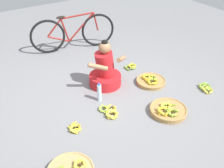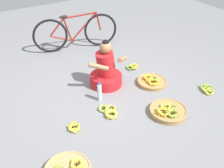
{
  "view_description": "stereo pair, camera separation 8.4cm",
  "coord_description": "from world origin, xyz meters",
  "px_view_note": "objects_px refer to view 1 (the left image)",
  "views": [
    {
      "loc": [
        -1.73,
        -2.88,
        2.45
      ],
      "look_at": [
        0.0,
        -0.2,
        0.35
      ],
      "focal_mm": 43.15,
      "sensor_mm": 36.0,
      "label": 1
    },
    {
      "loc": [
        -1.66,
        -2.92,
        2.45
      ],
      "look_at": [
        0.0,
        -0.2,
        0.35
      ],
      "focal_mm": 43.15,
      "sensor_mm": 36.0,
      "label": 2
    }
  ],
  "objects_px": {
    "loose_bananas_front_right": "(109,111)",
    "water_bottle": "(99,93)",
    "loose_bananas_mid_left": "(75,128)",
    "loose_bananas_back_center": "(206,88)",
    "banana_basket_mid_right": "(168,110)",
    "bicycle_leaning": "(73,33)",
    "banana_basket_back_left": "(151,81)",
    "vendor_woman_front": "(105,71)",
    "loose_bananas_front_center": "(131,66)"
  },
  "relations": [
    {
      "from": "water_bottle",
      "to": "bicycle_leaning",
      "type": "bearing_deg",
      "value": 75.37
    },
    {
      "from": "vendor_woman_front",
      "to": "bicycle_leaning",
      "type": "bearing_deg",
      "value": 83.61
    },
    {
      "from": "bicycle_leaning",
      "to": "loose_bananas_front_center",
      "type": "height_order",
      "value": "bicycle_leaning"
    },
    {
      "from": "loose_bananas_front_center",
      "to": "loose_bananas_mid_left",
      "type": "xyz_separation_m",
      "value": [
        -1.59,
        -0.92,
        0.0
      ]
    },
    {
      "from": "vendor_woman_front",
      "to": "water_bottle",
      "type": "height_order",
      "value": "vendor_woman_front"
    },
    {
      "from": "loose_bananas_front_right",
      "to": "water_bottle",
      "type": "xyz_separation_m",
      "value": [
        0.04,
        0.34,
        0.11
      ]
    },
    {
      "from": "banana_basket_mid_right",
      "to": "water_bottle",
      "type": "xyz_separation_m",
      "value": [
        -0.67,
        0.78,
        0.09
      ]
    },
    {
      "from": "water_bottle",
      "to": "loose_bananas_mid_left",
      "type": "bearing_deg",
      "value": -147.49
    },
    {
      "from": "banana_basket_back_left",
      "to": "water_bottle",
      "type": "xyz_separation_m",
      "value": [
        -0.96,
        0.05,
        0.1
      ]
    },
    {
      "from": "banana_basket_mid_right",
      "to": "bicycle_leaning",
      "type": "bearing_deg",
      "value": 94.3
    },
    {
      "from": "loose_bananas_mid_left",
      "to": "loose_bananas_back_center",
      "type": "distance_m",
      "value": 2.2
    },
    {
      "from": "loose_bananas_front_right",
      "to": "water_bottle",
      "type": "bearing_deg",
      "value": 83.07
    },
    {
      "from": "banana_basket_back_left",
      "to": "loose_bananas_back_center",
      "type": "distance_m",
      "value": 0.88
    },
    {
      "from": "loose_bananas_mid_left",
      "to": "water_bottle",
      "type": "xyz_separation_m",
      "value": [
        0.6,
        0.38,
        0.11
      ]
    },
    {
      "from": "bicycle_leaning",
      "to": "loose_bananas_mid_left",
      "type": "height_order",
      "value": "bicycle_leaning"
    },
    {
      "from": "banana_basket_mid_right",
      "to": "loose_bananas_front_center",
      "type": "bearing_deg",
      "value": 76.24
    },
    {
      "from": "bicycle_leaning",
      "to": "banana_basket_back_left",
      "type": "bearing_deg",
      "value": -75.32
    },
    {
      "from": "banana_basket_back_left",
      "to": "loose_bananas_front_right",
      "type": "height_order",
      "value": "banana_basket_back_left"
    },
    {
      "from": "vendor_woman_front",
      "to": "banana_basket_back_left",
      "type": "height_order",
      "value": "vendor_woman_front"
    },
    {
      "from": "loose_bananas_mid_left",
      "to": "loose_bananas_back_center",
      "type": "bearing_deg",
      "value": -7.64
    },
    {
      "from": "loose_bananas_mid_left",
      "to": "loose_bananas_back_center",
      "type": "xyz_separation_m",
      "value": [
        2.18,
        -0.29,
        -0.0
      ]
    },
    {
      "from": "bicycle_leaning",
      "to": "loose_bananas_mid_left",
      "type": "relative_size",
      "value": 8.11
    },
    {
      "from": "banana_basket_mid_right",
      "to": "loose_bananas_front_center",
      "type": "relative_size",
      "value": 2.43
    },
    {
      "from": "banana_basket_back_left",
      "to": "water_bottle",
      "type": "relative_size",
      "value": 1.62
    },
    {
      "from": "banana_basket_back_left",
      "to": "loose_bananas_front_center",
      "type": "height_order",
      "value": "banana_basket_back_left"
    },
    {
      "from": "vendor_woman_front",
      "to": "bicycle_leaning",
      "type": "height_order",
      "value": "vendor_woman_front"
    },
    {
      "from": "banana_basket_back_left",
      "to": "loose_bananas_front_center",
      "type": "xyz_separation_m",
      "value": [
        0.03,
        0.59,
        -0.01
      ]
    },
    {
      "from": "vendor_woman_front",
      "to": "banana_basket_back_left",
      "type": "bearing_deg",
      "value": -29.95
    },
    {
      "from": "loose_bananas_mid_left",
      "to": "loose_bananas_back_center",
      "type": "relative_size",
      "value": 0.7
    },
    {
      "from": "loose_bananas_front_center",
      "to": "loose_bananas_mid_left",
      "type": "bearing_deg",
      "value": -149.9
    },
    {
      "from": "water_bottle",
      "to": "vendor_woman_front",
      "type": "bearing_deg",
      "value": 46.67
    },
    {
      "from": "banana_basket_mid_right",
      "to": "loose_bananas_front_right",
      "type": "xyz_separation_m",
      "value": [
        -0.71,
        0.45,
        -0.02
      ]
    },
    {
      "from": "loose_bananas_mid_left",
      "to": "loose_bananas_front_right",
      "type": "height_order",
      "value": "loose_bananas_front_right"
    },
    {
      "from": "loose_bananas_back_center",
      "to": "loose_bananas_front_center",
      "type": "bearing_deg",
      "value": 115.98
    },
    {
      "from": "vendor_woman_front",
      "to": "banana_basket_mid_right",
      "type": "relative_size",
      "value": 1.5
    },
    {
      "from": "bicycle_leaning",
      "to": "water_bottle",
      "type": "height_order",
      "value": "bicycle_leaning"
    },
    {
      "from": "loose_bananas_mid_left",
      "to": "banana_basket_back_left",
      "type": "bearing_deg",
      "value": 11.95
    },
    {
      "from": "bicycle_leaning",
      "to": "loose_bananas_front_right",
      "type": "bearing_deg",
      "value": -103.45
    },
    {
      "from": "vendor_woman_front",
      "to": "loose_bananas_front_center",
      "type": "bearing_deg",
      "value": 17.49
    },
    {
      "from": "bicycle_leaning",
      "to": "loose_bananas_back_center",
      "type": "bearing_deg",
      "value": -65.89
    },
    {
      "from": "loose_bananas_front_right",
      "to": "banana_basket_mid_right",
      "type": "bearing_deg",
      "value": -32.31
    },
    {
      "from": "loose_bananas_front_center",
      "to": "vendor_woman_front",
      "type": "bearing_deg",
      "value": -162.51
    },
    {
      "from": "banana_basket_back_left",
      "to": "loose_bananas_mid_left",
      "type": "xyz_separation_m",
      "value": [
        -1.56,
        -0.33,
        -0.01
      ]
    },
    {
      "from": "vendor_woman_front",
      "to": "loose_bananas_mid_left",
      "type": "xyz_separation_m",
      "value": [
        -0.9,
        -0.7,
        -0.22
      ]
    },
    {
      "from": "banana_basket_mid_right",
      "to": "loose_bananas_front_right",
      "type": "height_order",
      "value": "banana_basket_mid_right"
    },
    {
      "from": "loose_bananas_mid_left",
      "to": "loose_bananas_back_center",
      "type": "height_order",
      "value": "loose_bananas_back_center"
    },
    {
      "from": "banana_basket_back_left",
      "to": "banana_basket_mid_right",
      "type": "bearing_deg",
      "value": -111.77
    },
    {
      "from": "banana_basket_mid_right",
      "to": "banana_basket_back_left",
      "type": "relative_size",
      "value": 1.1
    },
    {
      "from": "loose_bananas_mid_left",
      "to": "bicycle_leaning",
      "type": "bearing_deg",
      "value": 63.92
    },
    {
      "from": "loose_bananas_front_center",
      "to": "water_bottle",
      "type": "relative_size",
      "value": 0.73
    }
  ]
}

